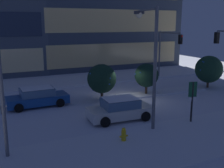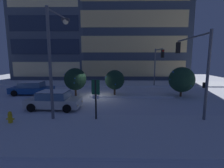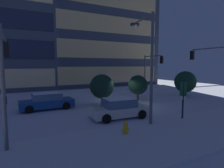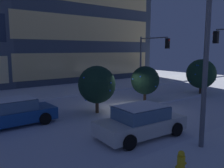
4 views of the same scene
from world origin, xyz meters
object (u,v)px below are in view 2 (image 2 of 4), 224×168
car_near (54,100)px  decorated_tree_right_of_median (182,80)px  car_far (32,88)px  traffic_light_corner_near_right (193,58)px  decorated_tree_left_of_median (115,80)px  parking_info_sign (96,95)px  traffic_light_corner_far_right (158,60)px  decorated_tree_median (75,79)px  fire_hydrant (10,118)px  street_lamp_arched (55,49)px

car_near → decorated_tree_right_of_median: 13.16m
car_far → traffic_light_corner_near_right: bearing=158.3°
car_near → car_far: bearing=133.5°
traffic_light_corner_near_right → car_near: bearing=87.8°
car_near → decorated_tree_left_of_median: size_ratio=1.57×
car_far → parking_info_sign: parking_info_sign is taller
traffic_light_corner_far_right → car_far: bearing=-74.5°
decorated_tree_median → car_far: bearing=173.5°
fire_hydrant → decorated_tree_median: decorated_tree_median is taller
fire_hydrant → decorated_tree_right_of_median: bearing=30.4°
car_near → fire_hydrant: car_near is taller
car_far → street_lamp_arched: 10.00m
decorated_tree_left_of_median → decorated_tree_right_of_median: size_ratio=0.89×
fire_hydrant → decorated_tree_median: 8.63m
decorated_tree_median → decorated_tree_right_of_median: size_ratio=0.96×
decorated_tree_median → decorated_tree_left_of_median: decorated_tree_median is taller
decorated_tree_right_of_median → car_near: bearing=-159.3°
parking_info_sign → decorated_tree_median: bearing=36.0°
street_lamp_arched → parking_info_sign: street_lamp_arched is taller
street_lamp_arched → decorated_tree_median: street_lamp_arched is taller
fire_hydrant → parking_info_sign: size_ratio=0.32×
street_lamp_arched → car_far: bearing=45.7°
fire_hydrant → parking_info_sign: bearing=8.2°
traffic_light_corner_near_right → decorated_tree_left_of_median: traffic_light_corner_near_right is taller
car_far → street_lamp_arched: bearing=126.3°
traffic_light_corner_far_right → decorated_tree_median: traffic_light_corner_far_right is taller
car_near → parking_info_sign: 4.77m
parking_info_sign → decorated_tree_left_of_median: decorated_tree_left_of_median is taller
decorated_tree_median → street_lamp_arched: bearing=-87.1°
car_near → parking_info_sign: size_ratio=1.63×
traffic_light_corner_far_right → decorated_tree_right_of_median: 5.59m
parking_info_sign → car_near: bearing=68.2°
traffic_light_corner_near_right → decorated_tree_median: size_ratio=1.91×
car_near → traffic_light_corner_near_right: bearing=1.1°
car_near → traffic_light_corner_far_right: traffic_light_corner_far_right is taller
street_lamp_arched → decorated_tree_left_of_median: size_ratio=2.53×
car_near → street_lamp_arched: street_lamp_arched is taller
traffic_light_corner_near_right → decorated_tree_right_of_median: traffic_light_corner_near_right is taller
traffic_light_corner_near_right → fire_hydrant: traffic_light_corner_near_right is taller
fire_hydrant → decorated_tree_left_of_median: size_ratio=0.30×
car_near → traffic_light_corner_far_right: (10.93, 9.69, 3.15)m
car_near → decorated_tree_median: (0.68, 4.79, 1.16)m
street_lamp_arched → decorated_tree_left_of_median: 8.29m
decorated_tree_median → traffic_light_corner_far_right: bearing=25.5°
car_near → traffic_light_corner_far_right: 14.94m
traffic_light_corner_far_right → decorated_tree_left_of_median: 7.97m
street_lamp_arched → decorated_tree_left_of_median: bearing=-23.1°
car_near → decorated_tree_left_of_median: (5.02, 4.75, 1.10)m
parking_info_sign → street_lamp_arched: bearing=87.0°
parking_info_sign → decorated_tree_left_of_median: 7.52m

